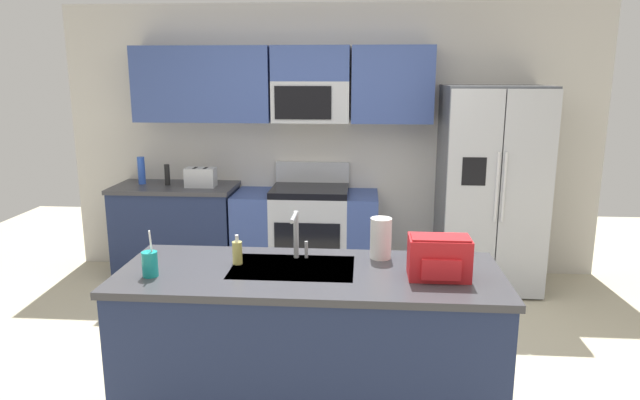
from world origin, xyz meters
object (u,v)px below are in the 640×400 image
at_px(backpack, 439,257).
at_px(drink_cup_teal, 150,264).
at_px(paper_towel_roll, 381,238).
at_px(range_oven, 306,234).
at_px(pepper_mill, 167,175).
at_px(refrigerator, 490,189).
at_px(sink_faucet, 296,231).
at_px(bottle_blue, 141,170).
at_px(soap_dispenser, 237,252).
at_px(toaster, 201,177).

bearing_deg(backpack, drink_cup_teal, -176.40).
bearing_deg(paper_towel_roll, drink_cup_teal, -161.88).
xyz_separation_m(range_oven, backpack, (0.94, -2.36, 0.57)).
bearing_deg(backpack, paper_towel_roll, 134.08).
relative_size(range_oven, pepper_mill, 6.75).
bearing_deg(refrigerator, range_oven, 177.56).
bearing_deg(sink_faucet, paper_towel_roll, 6.91).
bearing_deg(backpack, refrigerator, 71.87).
height_order(bottle_blue, sink_faucet, sink_faucet).
bearing_deg(paper_towel_roll, range_oven, 107.50).
height_order(soap_dispenser, backpack, backpack).
relative_size(sink_faucet, paper_towel_roll, 1.17).
relative_size(range_oven, toaster, 4.86).
distance_m(range_oven, drink_cup_teal, 2.58).
bearing_deg(toaster, bottle_blue, 171.10).
height_order(refrigerator, paper_towel_roll, refrigerator).
bearing_deg(drink_cup_teal, paper_towel_roll, 18.12).
distance_m(refrigerator, soap_dispenser, 2.84).
bearing_deg(range_oven, refrigerator, -2.44).
bearing_deg(refrigerator, toaster, 179.59).
relative_size(drink_cup_teal, paper_towel_roll, 1.07).
xyz_separation_m(sink_faucet, drink_cup_teal, (-0.74, -0.34, -0.10)).
xyz_separation_m(bottle_blue, drink_cup_teal, (1.02, -2.50, -0.06)).
height_order(refrigerator, soap_dispenser, refrigerator).
relative_size(drink_cup_teal, soap_dispenser, 1.50).
relative_size(bottle_blue, backpack, 0.83).
xyz_separation_m(bottle_blue, sink_faucet, (1.77, -2.15, 0.04)).
distance_m(refrigerator, sink_faucet, 2.55).
bearing_deg(pepper_mill, backpack, -45.91).
bearing_deg(range_oven, paper_towel_roll, -72.50).
xyz_separation_m(soap_dispenser, paper_towel_roll, (0.81, 0.17, 0.05)).
bearing_deg(refrigerator, backpack, -108.13).
bearing_deg(bottle_blue, sink_faucet, -50.61).
distance_m(toaster, bottle_blue, 0.62).
xyz_separation_m(refrigerator, paper_towel_roll, (-1.04, -1.98, 0.09)).
distance_m(refrigerator, paper_towel_roll, 2.24).
height_order(range_oven, sink_faucet, sink_faucet).
bearing_deg(range_oven, pepper_mill, -179.89).
distance_m(range_oven, pepper_mill, 1.45).
xyz_separation_m(range_oven, bottle_blue, (-1.61, 0.04, 0.59)).
bearing_deg(soap_dispenser, range_oven, 85.77).
height_order(toaster, bottle_blue, bottle_blue).
bearing_deg(paper_towel_roll, refrigerator, 62.17).
distance_m(refrigerator, pepper_mill, 3.03).
distance_m(bottle_blue, paper_towel_roll, 3.08).
xyz_separation_m(pepper_mill, soap_dispenser, (1.17, -2.22, -0.03)).
height_order(range_oven, backpack, backpack).
bearing_deg(pepper_mill, paper_towel_roll, -45.91).
xyz_separation_m(refrigerator, pepper_mill, (-3.03, 0.07, 0.08)).
bearing_deg(drink_cup_teal, backpack, 3.60).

